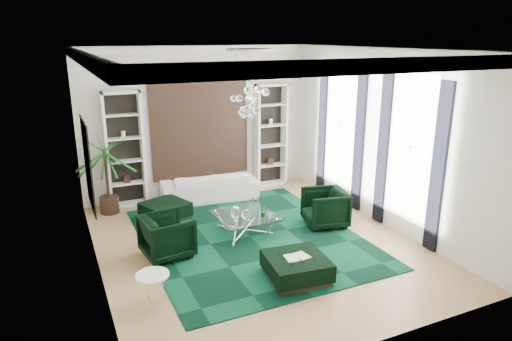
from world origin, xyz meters
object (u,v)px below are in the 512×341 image
armchair_left (167,236)px  armchair_right (325,208)px  ottoman_side (165,211)px  coffee_table (245,224)px  side_table (153,289)px  sofa (209,186)px  palm (106,164)px  ottoman_front (296,268)px

armchair_left → armchair_right: (3.50, -0.00, 0.00)m
ottoman_side → coffee_table: bearing=-47.0°
armchair_right → side_table: bearing=-56.7°
sofa → armchair_right: bearing=130.3°
coffee_table → palm: 3.57m
armchair_right → side_table: 4.37m
ottoman_side → palm: 1.76m
armchair_left → sofa: bearing=-40.5°
armchair_left → side_table: armchair_left is taller
armchair_right → ottoman_side: bearing=-106.9°
coffee_table → palm: palm is taller
armchair_left → ottoman_front: (1.80, -1.75, -0.21)m
sofa → palm: palm is taller
coffee_table → side_table: (-2.35, -1.85, 0.04)m
armchair_left → side_table: (-0.60, -1.50, -0.16)m
sofa → ottoman_side: sofa is taller
sofa → armchair_left: size_ratio=2.68×
sofa → ottoman_side: (-1.35, -0.85, -0.15)m
coffee_table → side_table: bearing=-141.8°
side_table → coffee_table: bearing=38.2°
side_table → palm: bearing=91.3°
armchair_left → armchair_right: bearing=-97.0°
coffee_table → ottoman_side: (-1.35, 1.45, -0.01)m
armchair_right → side_table: (-4.10, -1.50, -0.16)m
coffee_table → ottoman_front: size_ratio=1.20×
sofa → ottoman_side: bearing=39.0°
side_table → armchair_left: bearing=68.2°
side_table → ottoman_front: bearing=-5.9°
side_table → sofa: bearing=60.5°
ottoman_front → side_table: size_ratio=1.92×
armchair_right → coffee_table: armchair_right is taller
ottoman_side → ottoman_front: bearing=-68.5°
coffee_table → side_table: 2.99m
armchair_right → ottoman_front: (-1.70, -1.75, -0.21)m
armchair_left → side_table: bearing=151.2°
armchair_left → coffee_table: size_ratio=0.75×
palm → ottoman_side: bearing=-40.8°
armchair_right → palm: (-4.20, 2.75, 0.79)m
sofa → armchair_right: size_ratio=2.68×
coffee_table → sofa: bearing=90.0°
ottoman_front → sofa: bearing=90.7°
coffee_table → armchair_right: bearing=-11.3°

